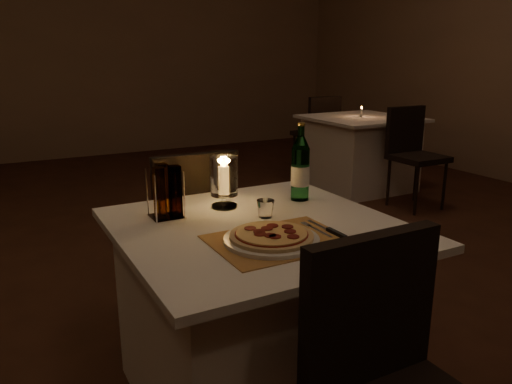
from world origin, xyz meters
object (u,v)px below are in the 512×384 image
hurricane_candle (224,178)px  pizza (272,235)px  chair_far (190,220)px  plate (271,240)px  main_table (258,314)px  chair_near (392,375)px  neighbor_table_right (359,153)px  tumbler (265,209)px  water_bottle (300,169)px

hurricane_candle → pizza: bearing=-94.1°
chair_far → plate: bearing=-93.2°
main_table → chair_near: 0.74m
chair_near → neighbor_table_right: bearing=51.3°
pizza → tumbler: 0.27m
plate → tumbler: (0.12, 0.25, 0.02)m
hurricane_candle → neighbor_table_right: size_ratio=0.21×
pizza → plate: bearing=-159.3°
pizza → hurricane_candle: (0.03, 0.44, 0.10)m
main_table → tumbler: (0.07, 0.07, 0.40)m
chair_far → water_bottle: size_ratio=2.72×
chair_far → water_bottle: (0.32, -0.51, 0.32)m
chair_far → water_bottle: water_bottle is taller
main_table → pizza: 0.44m
main_table → neighbor_table_right: (2.51, 2.42, 0.00)m
main_table → chair_near: bearing=-90.0°
main_table → chair_near: size_ratio=1.11×
neighbor_table_right → plate: bearing=-134.5°
neighbor_table_right → water_bottle: bearing=-134.8°
chair_near → tumbler: (0.07, 0.78, 0.22)m
plate → chair_far: bearing=86.8°
tumbler → neighbor_table_right: 3.42m
main_table → neighbor_table_right: same height
pizza → neighbor_table_right: bearing=45.5°
chair_far → hurricane_candle: bearing=-92.4°
chair_far → plate: 0.92m
hurricane_candle → chair_far: bearing=87.6°
pizza → tumbler: (0.12, 0.25, 0.01)m
water_bottle → hurricane_candle: bearing=171.7°
hurricane_candle → chair_near: bearing=-88.9°
main_table → chair_near: chair_near is taller
hurricane_candle → water_bottle: bearing=-8.3°
chair_near → plate: chair_near is taller
chair_near → hurricane_candle: bearing=91.1°
chair_far → tumbler: chair_far is taller
plate → pizza: 0.02m
chair_far → hurricane_candle: (-0.02, -0.46, 0.31)m
chair_far → neighbor_table_right: (2.51, 1.71, -0.18)m
pizza → tumbler: bearing=64.8°
hurricane_candle → neighbor_table_right: (2.53, 2.17, -0.49)m
water_bottle → pizza: bearing=-133.3°
pizza → water_bottle: 0.54m
main_table → water_bottle: bearing=33.3°
plate → chair_near: bearing=-84.7°
neighbor_table_right → tumbler: bearing=-136.1°
plate → tumbler: tumbler is taller
main_table → tumbler: 0.41m
main_table → neighbor_table_right: size_ratio=1.00×
chair_near → neighbor_table_right: chair_near is taller
pizza → water_bottle: size_ratio=0.85×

